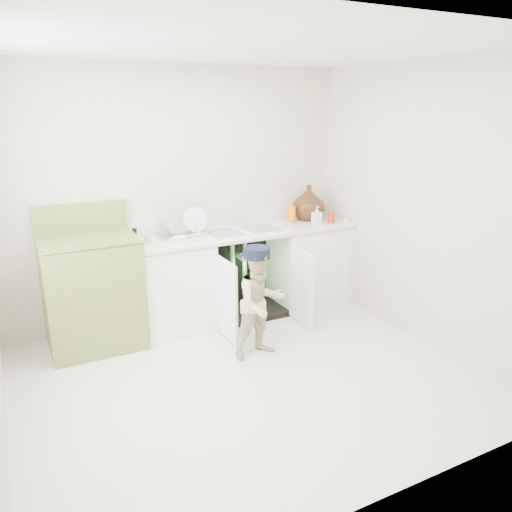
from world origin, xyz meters
The scene contains 5 objects.
ground centered at (0.00, 0.00, 0.00)m, with size 3.50×3.50×0.00m, color silver.
room_shell centered at (0.00, 0.00, 1.25)m, with size 6.00×5.50×1.26m.
counter_run centered at (0.59, 1.21, 0.49)m, with size 2.44×1.02×1.28m.
avocado_stove centered at (-0.96, 1.18, 0.52)m, with size 0.82×0.65×1.27m.
repair_worker centered at (0.29, 0.32, 0.50)m, with size 0.57×0.75×0.98m.
Camera 1 is at (-1.57, -3.20, 2.12)m, focal length 35.00 mm.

